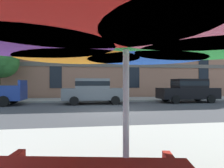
% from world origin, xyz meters
% --- Properties ---
extents(ground_plane, '(120.00, 120.00, 0.00)m').
position_xyz_m(ground_plane, '(0.00, 0.00, 0.00)').
color(ground_plane, '#424244').
extents(sidewalk_far, '(56.00, 3.60, 0.12)m').
position_xyz_m(sidewalk_far, '(0.00, 6.80, 0.06)').
color(sidewalk_far, '#9E998E').
rests_on(sidewalk_far, ground).
extents(apartment_building, '(44.94, 12.08, 19.20)m').
position_xyz_m(apartment_building, '(-0.00, 14.99, 9.60)').
color(apartment_building, '#A87056').
rests_on(apartment_building, ground).
extents(sedan_gray, '(4.40, 1.98, 1.78)m').
position_xyz_m(sedan_gray, '(-0.61, 3.70, 0.95)').
color(sedan_gray, slate).
rests_on(sedan_gray, ground).
extents(sedan_black, '(4.40, 1.98, 1.78)m').
position_xyz_m(sedan_black, '(6.55, 3.70, 0.95)').
color(sedan_black, black).
rests_on(sedan_black, ground).
extents(patio_umbrella, '(3.32, 3.08, 2.22)m').
position_xyz_m(patio_umbrella, '(-1.17, -9.00, 1.96)').
color(patio_umbrella, silver).
rests_on(patio_umbrella, ground).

